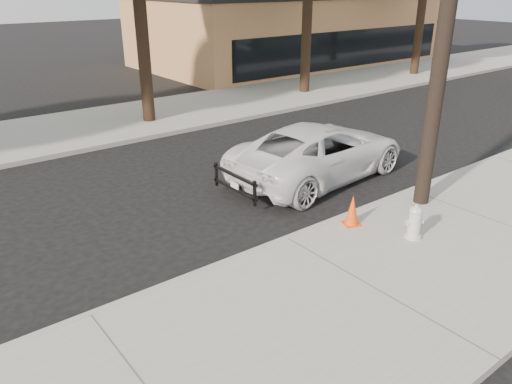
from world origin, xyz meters
The scene contains 8 objects.
ground centered at (0.00, 0.00, 0.00)m, with size 120.00×120.00×0.00m, color black.
near_sidewalk centered at (0.00, -4.30, 0.07)m, with size 90.00×4.40×0.15m, color gray.
far_sidewalk centered at (0.00, 8.50, 0.07)m, with size 90.00×5.00×0.15m, color gray.
curb_near centered at (0.00, -2.10, 0.07)m, with size 90.00×0.12×0.16m, color #9E9B93.
building_main centered at (16.00, 16.00, 2.00)m, with size 18.00×10.00×4.00m, color #B16B49.
police_cruiser centered at (3.10, 0.15, 0.73)m, with size 2.41×5.24×1.46m, color white.
fire_hydrant centered at (1.99, -3.65, 0.48)m, with size 0.36×0.33×0.68m.
traffic_cone centered at (1.46, -2.50, 0.46)m, with size 0.43×0.43×0.65m.
Camera 1 is at (-5.86, -8.66, 4.87)m, focal length 35.00 mm.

